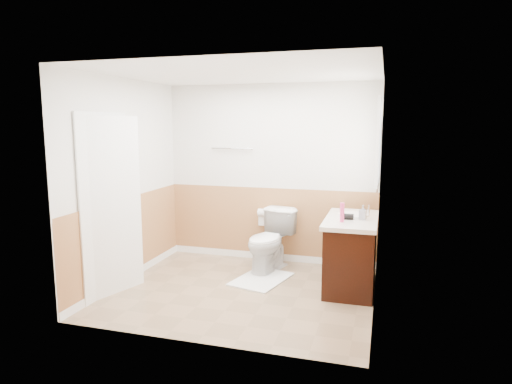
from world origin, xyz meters
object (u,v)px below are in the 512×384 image
(bath_mat, at_px, (261,279))
(lotion_bottle, at_px, (342,212))
(toilet, at_px, (269,241))
(vanity_cabinet, at_px, (351,255))
(soap_dispenser, at_px, (363,212))

(bath_mat, xyz_separation_m, lotion_bottle, (0.99, -0.18, 0.95))
(toilet, relative_size, vanity_cabinet, 0.74)
(vanity_cabinet, bearing_deg, lotion_bottle, -111.40)
(vanity_cabinet, distance_m, soap_dispenser, 0.55)
(toilet, relative_size, bath_mat, 1.02)
(bath_mat, distance_m, lotion_bottle, 1.39)
(bath_mat, distance_m, soap_dispenser, 1.53)
(bath_mat, bearing_deg, lotion_bottle, -10.04)
(vanity_cabinet, relative_size, soap_dispenser, 6.50)
(toilet, distance_m, bath_mat, 0.56)
(toilet, height_order, vanity_cabinet, toilet)
(toilet, distance_m, lotion_bottle, 1.27)
(bath_mat, relative_size, lotion_bottle, 3.64)
(bath_mat, distance_m, vanity_cabinet, 1.16)
(vanity_cabinet, distance_m, lotion_bottle, 0.62)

